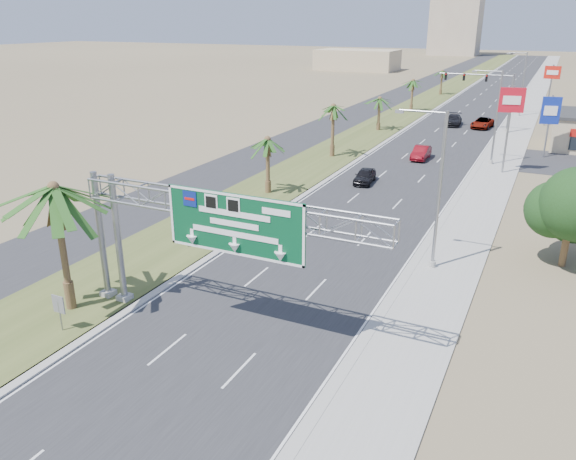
% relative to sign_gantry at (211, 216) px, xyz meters
% --- Properties ---
extents(ground, '(600.00, 600.00, 0.00)m').
position_rel_sign_gantry_xyz_m(ground, '(1.06, -9.93, -6.06)').
color(ground, '#8C7A59').
rests_on(ground, ground).
extents(road, '(12.00, 300.00, 0.02)m').
position_rel_sign_gantry_xyz_m(road, '(1.06, 100.07, -6.05)').
color(road, '#28282B').
rests_on(road, ground).
extents(sidewalk_right, '(4.00, 300.00, 0.10)m').
position_rel_sign_gantry_xyz_m(sidewalk_right, '(9.56, 100.07, -6.01)').
color(sidewalk_right, '#9E9B93').
rests_on(sidewalk_right, ground).
extents(median_grass, '(7.00, 300.00, 0.12)m').
position_rel_sign_gantry_xyz_m(median_grass, '(-8.94, 100.07, -6.00)').
color(median_grass, '#475324').
rests_on(median_grass, ground).
extents(opposing_road, '(8.00, 300.00, 0.02)m').
position_rel_sign_gantry_xyz_m(opposing_road, '(-15.94, 100.07, -6.05)').
color(opposing_road, '#28282B').
rests_on(opposing_road, ground).
extents(sign_gantry, '(16.75, 1.24, 7.50)m').
position_rel_sign_gantry_xyz_m(sign_gantry, '(0.00, 0.00, 0.00)').
color(sign_gantry, gray).
rests_on(sign_gantry, ground).
extents(palm_near, '(5.70, 5.70, 8.35)m').
position_rel_sign_gantry_xyz_m(palm_near, '(-8.14, -1.93, 0.87)').
color(palm_near, brown).
rests_on(palm_near, ground).
extents(palm_row_b, '(3.99, 3.99, 5.95)m').
position_rel_sign_gantry_xyz_m(palm_row_b, '(-8.44, 22.07, -1.16)').
color(palm_row_b, brown).
rests_on(palm_row_b, ground).
extents(palm_row_c, '(3.99, 3.99, 6.75)m').
position_rel_sign_gantry_xyz_m(palm_row_c, '(-8.44, 38.07, -0.39)').
color(palm_row_c, brown).
rests_on(palm_row_c, ground).
extents(palm_row_d, '(3.99, 3.99, 5.45)m').
position_rel_sign_gantry_xyz_m(palm_row_d, '(-8.44, 56.07, -1.64)').
color(palm_row_d, brown).
rests_on(palm_row_d, ground).
extents(palm_row_e, '(3.99, 3.99, 6.15)m').
position_rel_sign_gantry_xyz_m(palm_row_e, '(-8.44, 75.07, -0.97)').
color(palm_row_e, brown).
rests_on(palm_row_e, ground).
extents(palm_row_f, '(3.99, 3.99, 5.75)m').
position_rel_sign_gantry_xyz_m(palm_row_f, '(-8.44, 100.07, -1.35)').
color(palm_row_f, brown).
rests_on(palm_row_f, ground).
extents(streetlight_near, '(3.27, 0.44, 10.00)m').
position_rel_sign_gantry_xyz_m(streetlight_near, '(8.36, 12.07, -1.36)').
color(streetlight_near, gray).
rests_on(streetlight_near, ground).
extents(streetlight_mid, '(3.27, 0.44, 10.00)m').
position_rel_sign_gantry_xyz_m(streetlight_mid, '(8.36, 42.07, -1.36)').
color(streetlight_mid, gray).
rests_on(streetlight_mid, ground).
extents(streetlight_far, '(3.27, 0.44, 10.00)m').
position_rel_sign_gantry_xyz_m(streetlight_far, '(8.36, 78.07, -1.36)').
color(streetlight_far, gray).
rests_on(streetlight_far, ground).
extents(signal_mast, '(10.28, 0.71, 8.00)m').
position_rel_sign_gantry_xyz_m(signal_mast, '(6.23, 62.05, -1.21)').
color(signal_mast, gray).
rests_on(signal_mast, ground).
extents(oak_near, '(4.50, 4.50, 6.80)m').
position_rel_sign_gantry_xyz_m(oak_near, '(16.06, 16.07, -1.53)').
color(oak_near, brown).
rests_on(oak_near, ground).
extents(median_signback_a, '(0.75, 0.08, 2.08)m').
position_rel_sign_gantry_xyz_m(median_signback_a, '(-6.74, -3.93, -4.61)').
color(median_signback_a, gray).
rests_on(median_signback_a, ground).
extents(median_signback_b, '(0.75, 0.08, 2.08)m').
position_rel_sign_gantry_xyz_m(median_signback_b, '(-7.44, 8.07, -4.61)').
color(median_signback_b, gray).
rests_on(median_signback_b, ground).
extents(tower_distant, '(20.00, 16.00, 35.00)m').
position_rel_sign_gantry_xyz_m(tower_distant, '(-30.94, 240.07, 11.44)').
color(tower_distant, tan).
rests_on(tower_distant, ground).
extents(building_distant_left, '(24.00, 14.00, 6.00)m').
position_rel_sign_gantry_xyz_m(building_distant_left, '(-43.94, 150.07, -3.06)').
color(building_distant_left, tan).
rests_on(building_distant_left, ground).
extents(car_left_lane, '(2.06, 4.27, 1.40)m').
position_rel_sign_gantry_xyz_m(car_left_lane, '(-1.59, 29.19, -5.35)').
color(car_left_lane, black).
rests_on(car_left_lane, ground).
extents(car_mid_lane, '(1.65, 4.52, 1.48)m').
position_rel_sign_gantry_xyz_m(car_mid_lane, '(1.05, 41.35, -5.32)').
color(car_mid_lane, maroon).
rests_on(car_mid_lane, ground).
extents(car_right_lane, '(2.99, 5.52, 1.47)m').
position_rel_sign_gantry_xyz_m(car_right_lane, '(4.65, 64.38, -5.32)').
color(car_right_lane, gray).
rests_on(car_right_lane, ground).
extents(car_far, '(2.64, 5.58, 1.57)m').
position_rel_sign_gantry_xyz_m(car_far, '(0.44, 64.90, -5.27)').
color(car_far, black).
rests_on(car_far, ground).
extents(pole_sign_red_near, '(2.41, 0.81, 8.84)m').
position_rel_sign_gantry_xyz_m(pole_sign_red_near, '(10.06, 38.83, 0.88)').
color(pole_sign_red_near, gray).
rests_on(pole_sign_red_near, ground).
extents(pole_sign_blue, '(2.02, 0.71, 7.03)m').
position_rel_sign_gantry_xyz_m(pole_sign_blue, '(13.58, 48.41, -0.97)').
color(pole_sign_blue, gray).
rests_on(pole_sign_blue, ground).
extents(pole_sign_red_far, '(2.22, 0.57, 8.75)m').
position_rel_sign_gantry_xyz_m(pole_sign_red_far, '(12.75, 70.78, 0.87)').
color(pole_sign_red_far, gray).
rests_on(pole_sign_red_far, ground).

